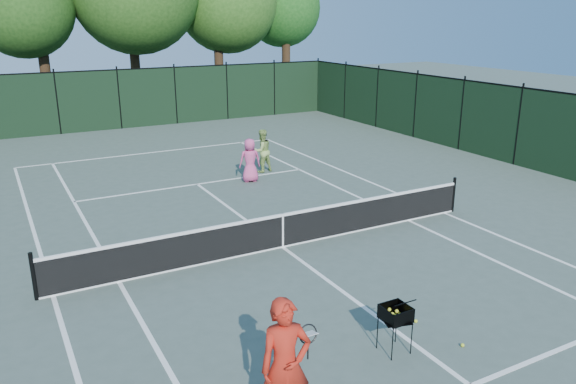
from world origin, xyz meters
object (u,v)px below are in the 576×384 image
loose_ball_near_cart (416,321)px  loose_ball_midcourt (462,345)px  coach (285,366)px  ball_hopper (396,314)px  player_green (262,151)px  player_pink (250,160)px

loose_ball_near_cart → loose_ball_midcourt: (0.18, -1.04, 0.00)m
coach → loose_ball_midcourt: bearing=15.8°
ball_hopper → loose_ball_midcourt: 1.44m
coach → loose_ball_near_cart: bearing=31.9°
coach → ball_hopper: size_ratio=2.30×
coach → loose_ball_midcourt: size_ratio=29.61×
ball_hopper → coach: bearing=-148.4°
loose_ball_midcourt → loose_ball_near_cart: bearing=99.9°
coach → player_green: 13.86m
player_pink → player_green: 1.36m
player_pink → loose_ball_near_cart: player_pink is taller
player_green → ball_hopper: size_ratio=1.85×
loose_ball_near_cart → loose_ball_midcourt: size_ratio=1.00×
loose_ball_near_cart → coach: bearing=-159.8°
player_pink → player_green: size_ratio=0.96×
player_green → player_pink: bearing=37.8°
coach → ball_hopper: 2.69m
ball_hopper → loose_ball_near_cart: size_ratio=12.89×
player_pink → loose_ball_midcourt: player_pink is taller
ball_hopper → loose_ball_near_cart: (0.98, 0.55, -0.70)m
coach → loose_ball_near_cart: coach is taller
player_pink → loose_ball_midcourt: bearing=96.3°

